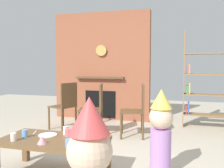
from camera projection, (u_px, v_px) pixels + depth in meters
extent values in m
plane|color=#BCB29E|center=(91.00, 166.00, 3.05)|extent=(12.00, 12.00, 0.00)
cube|color=#935138|center=(102.00, 66.00, 5.65)|extent=(2.20, 0.18, 2.40)
cube|color=black|center=(100.00, 104.00, 5.62)|extent=(0.70, 0.02, 0.60)
cube|color=brown|center=(100.00, 78.00, 5.53)|extent=(1.10, 0.10, 0.04)
cylinder|color=tan|center=(101.00, 50.00, 5.50)|extent=(0.24, 0.04, 0.24)
cube|color=olive|center=(184.00, 79.00, 4.98)|extent=(0.02, 0.28, 1.90)
cube|color=olive|center=(206.00, 115.00, 4.91)|extent=(0.86, 0.28, 0.02)
cube|color=olive|center=(207.00, 95.00, 4.88)|extent=(0.86, 0.28, 0.02)
cube|color=olive|center=(207.00, 74.00, 4.85)|extent=(0.86, 0.28, 0.02)
cube|color=olive|center=(208.00, 54.00, 4.82)|extent=(0.86, 0.28, 0.02)
cube|color=#B23333|center=(186.00, 109.00, 5.01)|extent=(0.03, 0.20, 0.17)
cube|color=#3359A5|center=(188.00, 108.00, 5.00)|extent=(0.03, 0.20, 0.23)
cube|color=#3F8C4C|center=(187.00, 90.00, 4.98)|extent=(0.04, 0.20, 0.16)
cube|color=gold|center=(189.00, 88.00, 4.96)|extent=(0.03, 0.20, 0.22)
cube|color=#8C4C99|center=(187.00, 69.00, 4.95)|extent=(0.02, 0.20, 0.19)
cube|color=#D87F3F|center=(189.00, 69.00, 4.94)|extent=(0.03, 0.20, 0.19)
cube|color=brown|center=(53.00, 141.00, 2.78)|extent=(1.19, 0.63, 0.04)
cube|color=brown|center=(26.00, 146.00, 3.21)|extent=(0.07, 0.07, 0.37)
cube|color=brown|center=(107.00, 155.00, 2.91)|extent=(0.07, 0.07, 0.37)
cylinder|color=silver|center=(13.00, 137.00, 2.70)|extent=(0.06, 0.06, 0.09)
cylinder|color=#E5666B|center=(69.00, 133.00, 2.86)|extent=(0.08, 0.08, 0.09)
cylinder|color=#669EE0|center=(69.00, 143.00, 2.48)|extent=(0.06, 0.06, 0.09)
cylinder|color=silver|center=(66.00, 130.00, 2.95)|extent=(0.06, 0.06, 0.10)
cylinder|color=#669EE0|center=(25.00, 134.00, 2.83)|extent=(0.06, 0.06, 0.09)
cylinder|color=white|center=(79.00, 144.00, 2.59)|extent=(0.18, 0.18, 0.01)
cylinder|color=white|center=(48.00, 135.00, 2.91)|extent=(0.21, 0.21, 0.01)
cone|color=pink|center=(42.00, 140.00, 2.60)|extent=(0.10, 0.10, 0.09)
cube|color=silver|center=(35.00, 132.00, 3.03)|extent=(0.06, 0.15, 0.01)
sphere|color=beige|center=(90.00, 151.00, 1.54)|extent=(0.29, 0.29, 0.29)
cone|color=#EA4C4C|center=(89.00, 115.00, 1.52)|extent=(0.26, 0.26, 0.23)
cylinder|color=#B27FCC|center=(161.00, 152.00, 2.80)|extent=(0.23, 0.23, 0.52)
sphere|color=beige|center=(161.00, 117.00, 2.77)|extent=(0.27, 0.27, 0.27)
cone|color=#F2D14C|center=(161.00, 99.00, 2.76)|extent=(0.24, 0.24, 0.21)
cube|color=brown|center=(62.00, 106.00, 4.77)|extent=(0.51, 0.51, 0.02)
cube|color=brown|center=(69.00, 95.00, 4.64)|extent=(0.17, 0.39, 0.45)
cylinder|color=brown|center=(63.00, 115.00, 5.04)|extent=(0.04, 0.04, 0.43)
cylinder|color=brown|center=(49.00, 118.00, 4.75)|extent=(0.04, 0.04, 0.43)
cylinder|color=brown|center=(76.00, 118.00, 4.82)|extent=(0.04, 0.04, 0.43)
cylinder|color=brown|center=(62.00, 121.00, 4.53)|extent=(0.04, 0.04, 0.43)
cube|color=brown|center=(91.00, 110.00, 4.44)|extent=(0.48, 0.48, 0.02)
cube|color=brown|center=(101.00, 96.00, 4.41)|extent=(0.12, 0.40, 0.45)
cylinder|color=brown|center=(82.00, 120.00, 4.64)|extent=(0.04, 0.04, 0.43)
cylinder|color=brown|center=(79.00, 124.00, 4.28)|extent=(0.04, 0.04, 0.43)
cylinder|color=brown|center=(102.00, 120.00, 4.63)|extent=(0.04, 0.04, 0.43)
cylinder|color=brown|center=(100.00, 124.00, 4.27)|extent=(0.04, 0.04, 0.43)
cube|color=brown|center=(132.00, 111.00, 4.27)|extent=(0.47, 0.47, 0.02)
cube|color=brown|center=(143.00, 98.00, 4.24)|extent=(0.11, 0.40, 0.45)
cylinder|color=brown|center=(122.00, 122.00, 4.48)|extent=(0.04, 0.04, 0.43)
cylinder|color=brown|center=(121.00, 127.00, 4.12)|extent=(0.04, 0.04, 0.43)
cylinder|color=brown|center=(142.00, 122.00, 4.45)|extent=(0.04, 0.04, 0.43)
cylinder|color=brown|center=(143.00, 127.00, 4.09)|extent=(0.04, 0.04, 0.43)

